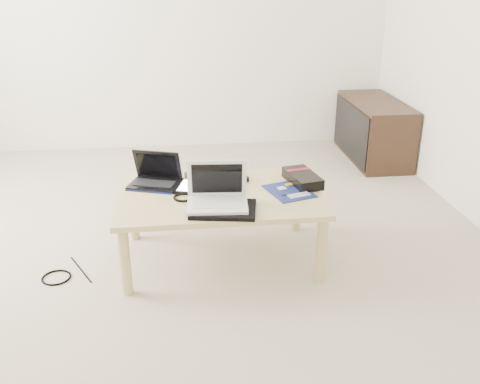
{
  "coord_description": "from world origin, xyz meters",
  "views": [
    {
      "loc": [
        0.13,
        -2.77,
        1.55
      ],
      "look_at": [
        0.45,
        -0.11,
        0.4
      ],
      "focal_mm": 40.0,
      "sensor_mm": 36.0,
      "label": 1
    }
  ],
  "objects": [
    {
      "name": "white_laptop",
      "position": [
        0.31,
        -0.29,
        0.47
      ],
      "size": [
        0.32,
        0.24,
        0.22
      ],
      "color": "white",
      "rests_on": "neoprene_sleeve"
    },
    {
      "name": "neoprene_sleeve",
      "position": [
        0.34,
        -0.34,
        0.41
      ],
      "size": [
        0.36,
        0.29,
        0.02
      ],
      "primitive_type": "cube",
      "rotation": [
        0.0,
        0.0,
        -0.17
      ],
      "color": "black",
      "rests_on": "coffee_table"
    },
    {
      "name": "media_cabinet",
      "position": [
        1.77,
        1.45,
        0.25
      ],
      "size": [
        0.41,
        0.9,
        0.5
      ],
      "color": "#382517",
      "rests_on": "ground"
    },
    {
      "name": "floor_cable_coil",
      "position": [
        -0.56,
        -0.23,
        0.01
      ],
      "size": [
        0.16,
        0.16,
        0.01
      ],
      "primitive_type": "torus",
      "rotation": [
        0.0,
        0.0,
        0.05
      ],
      "color": "black",
      "rests_on": "ground"
    },
    {
      "name": "floor_cable_trail",
      "position": [
        -0.44,
        -0.15,
        0.0
      ],
      "size": [
        0.15,
        0.28,
        0.01
      ],
      "primitive_type": "cylinder",
      "rotation": [
        1.57,
        0.0,
        0.49
      ],
      "color": "black",
      "rests_on": "ground"
    },
    {
      "name": "motherboard",
      "position": [
        0.72,
        -0.13,
        0.4
      ],
      "size": [
        0.28,
        0.32,
        0.01
      ],
      "color": "#0C1450",
      "rests_on": "coffee_table"
    },
    {
      "name": "gpu_box",
      "position": [
        0.82,
        -0.02,
        0.43
      ],
      "size": [
        0.19,
        0.3,
        0.06
      ],
      "color": "black",
      "rests_on": "coffee_table"
    },
    {
      "name": "book",
      "position": [
        0.34,
        0.1,
        0.41
      ],
      "size": [
        0.37,
        0.34,
        0.03
      ],
      "color": "black",
      "rests_on": "coffee_table"
    },
    {
      "name": "ground",
      "position": [
        0.0,
        0.0,
        0.0
      ],
      "size": [
        4.0,
        4.0,
        0.0
      ],
      "primitive_type": "plane",
      "color": "#B9AD96",
      "rests_on": "ground"
    },
    {
      "name": "cable_coil",
      "position": [
        0.14,
        -0.15,
        0.41
      ],
      "size": [
        0.14,
        0.14,
        0.01
      ],
      "primitive_type": "torus",
      "rotation": [
        0.0,
        0.0,
        -0.26
      ],
      "color": "black",
      "rests_on": "coffee_table"
    },
    {
      "name": "remote",
      "position": [
        0.43,
        0.0,
        0.41
      ],
      "size": [
        0.09,
        0.21,
        0.02
      ],
      "color": "silver",
      "rests_on": "coffee_table"
    },
    {
      "name": "tablet",
      "position": [
        0.23,
        -0.02,
        0.41
      ],
      "size": [
        0.32,
        0.28,
        0.01
      ],
      "color": "black",
      "rests_on": "coffee_table"
    },
    {
      "name": "netbook",
      "position": [
        -0.01,
        0.06,
        0.44
      ],
      "size": [
        0.32,
        0.27,
        0.19
      ],
      "color": "black",
      "rests_on": "coffee_table"
    },
    {
      "name": "coffee_table",
      "position": [
        0.34,
        -0.11,
        0.35
      ],
      "size": [
        1.1,
        0.7,
        0.4
      ],
      "color": "#CDB57B",
      "rests_on": "ground"
    }
  ]
}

